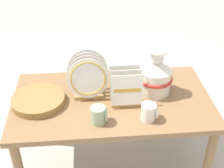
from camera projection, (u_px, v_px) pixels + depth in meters
The scene contains 8 objects.
ground_plane at pixel (112, 164), 2.27m from camera, with size 14.00×14.00×0.00m, color #B2ADA3.
display_table at pixel (112, 108), 1.98m from camera, with size 1.23×0.69×0.60m.
ceramic_vase at pixel (156, 75), 1.93m from camera, with size 0.22×0.22×0.31m.
dish_rack_round_plates at pixel (88, 78), 1.91m from camera, with size 0.25×0.17×0.27m.
dish_rack_square_plates at pixel (126, 91), 1.88m from camera, with size 0.19×0.16×0.21m.
wicker_charger_stack at pixel (38, 100), 1.89m from camera, with size 0.32×0.32×0.04m.
mug_cream_glaze at pixel (149, 112), 1.75m from camera, with size 0.09×0.09×0.10m.
mug_sage_glaze at pixel (99, 115), 1.73m from camera, with size 0.09×0.09×0.10m.
Camera 1 is at (-0.14, -1.56, 1.75)m, focal length 50.00 mm.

